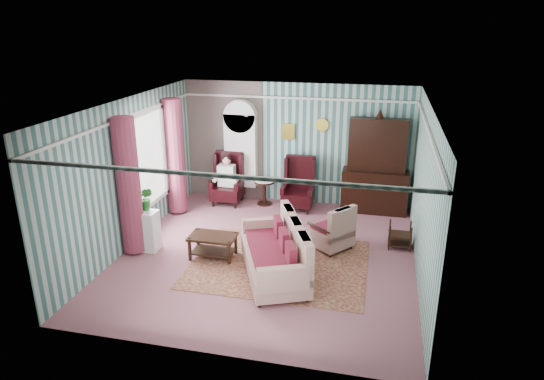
% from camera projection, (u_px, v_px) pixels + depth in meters
% --- Properties ---
extents(floor, '(6.00, 6.00, 0.00)m').
position_uv_depth(floor, '(268.00, 255.00, 9.33)').
color(floor, '#97585F').
rests_on(floor, ground).
extents(room_shell, '(5.53, 6.02, 2.91)m').
position_uv_depth(room_shell, '(237.00, 150.00, 8.94)').
color(room_shell, '#366360').
rests_on(room_shell, ground).
extents(bookcase, '(0.80, 0.28, 2.24)m').
position_uv_depth(bookcase, '(241.00, 156.00, 11.84)').
color(bookcase, silver).
rests_on(bookcase, floor).
extents(dresser_hutch, '(1.50, 0.56, 2.36)m').
position_uv_depth(dresser_hutch, '(376.00, 163.00, 11.02)').
color(dresser_hutch, black).
rests_on(dresser_hutch, floor).
extents(wingback_left, '(0.76, 0.80, 1.25)m').
position_uv_depth(wingback_left, '(227.00, 179.00, 11.70)').
color(wingback_left, black).
rests_on(wingback_left, floor).
extents(wingback_right, '(0.76, 0.80, 1.25)m').
position_uv_depth(wingback_right, '(298.00, 184.00, 11.33)').
color(wingback_right, black).
rests_on(wingback_right, floor).
extents(seated_woman, '(0.44, 0.40, 1.18)m').
position_uv_depth(seated_woman, '(227.00, 180.00, 11.72)').
color(seated_woman, white).
rests_on(seated_woman, floor).
extents(round_side_table, '(0.50, 0.50, 0.60)m').
position_uv_depth(round_side_table, '(265.00, 193.00, 11.76)').
color(round_side_table, black).
rests_on(round_side_table, floor).
extents(nest_table, '(0.45, 0.38, 0.54)m').
position_uv_depth(nest_table, '(400.00, 235.00, 9.54)').
color(nest_table, black).
rests_on(nest_table, floor).
extents(plant_stand, '(0.55, 0.35, 0.80)m').
position_uv_depth(plant_stand, '(144.00, 230.00, 9.43)').
color(plant_stand, silver).
rests_on(plant_stand, floor).
extents(rug, '(3.20, 2.60, 0.01)m').
position_uv_depth(rug, '(280.00, 263.00, 8.99)').
color(rug, '#501C1A').
rests_on(rug, floor).
extents(sofa, '(1.73, 2.31, 1.02)m').
position_uv_depth(sofa, '(274.00, 250.00, 8.40)').
color(sofa, beige).
rests_on(sofa, floor).
extents(floral_armchair, '(1.08, 1.08, 0.87)m').
position_uv_depth(floral_armchair, '(331.00, 228.00, 9.46)').
color(floral_armchair, beige).
rests_on(floral_armchair, floor).
extents(coffee_table, '(0.88, 0.54, 0.45)m').
position_uv_depth(coffee_table, '(213.00, 246.00, 9.17)').
color(coffee_table, black).
rests_on(coffee_table, floor).
extents(potted_plant_a, '(0.40, 0.37, 0.37)m').
position_uv_depth(potted_plant_a, '(135.00, 204.00, 9.17)').
color(potted_plant_a, '#1A531D').
rests_on(potted_plant_a, plant_stand).
extents(potted_plant_b, '(0.26, 0.21, 0.46)m').
position_uv_depth(potted_plant_b, '(146.00, 199.00, 9.30)').
color(potted_plant_b, '#1C5920').
rests_on(potted_plant_b, plant_stand).
extents(potted_plant_c, '(0.22, 0.22, 0.34)m').
position_uv_depth(potted_plant_c, '(139.00, 201.00, 9.34)').
color(potted_plant_c, '#1A531A').
rests_on(potted_plant_c, plant_stand).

